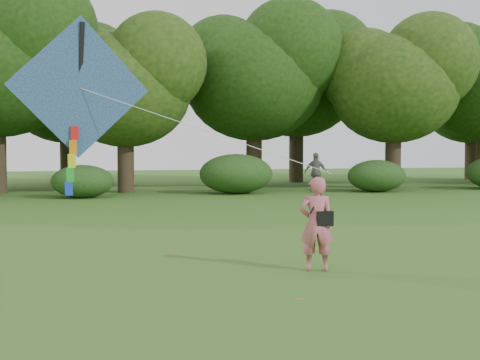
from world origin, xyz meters
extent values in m
plane|color=#265114|center=(0.00, 0.00, 0.00)|extent=(100.00, 100.00, 0.00)
imported|color=#C35B6A|center=(0.14, 0.13, 0.82)|extent=(0.68, 0.53, 1.64)
imported|color=slate|center=(6.98, 17.88, 0.96)|extent=(1.16, 1.09, 1.93)
cube|color=black|center=(0.26, 0.10, 0.92)|extent=(0.30, 0.20, 0.26)
cylinder|color=black|center=(0.14, 0.09, 1.24)|extent=(0.33, 0.14, 0.47)
cube|color=#233D9B|center=(-3.83, 2.04, 3.26)|extent=(2.59, 0.53, 2.61)
cube|color=black|center=(-3.83, 2.07, 3.26)|extent=(0.23, 0.50, 2.38)
cylinder|color=white|center=(-1.72, 1.06, 2.48)|extent=(4.23, 1.97, 1.57)
cube|color=red|center=(-3.93, 2.06, 2.42)|extent=(0.14, 0.06, 0.26)
cube|color=orange|center=(-3.96, 2.06, 2.16)|extent=(0.14, 0.06, 0.26)
cube|color=yellow|center=(-3.99, 2.06, 1.90)|extent=(0.14, 0.06, 0.26)
cube|color=green|center=(-4.02, 2.06, 1.64)|extent=(0.14, 0.06, 0.26)
cube|color=blue|center=(-4.05, 2.06, 1.38)|extent=(0.14, 0.06, 0.26)
cylinder|color=#3A2D1E|center=(-2.00, 20.00, 1.57)|extent=(0.80, 0.80, 3.15)
ellipsoid|color=#1E3F11|center=(-2.00, 20.00, 4.91)|extent=(6.40, 6.40, 5.44)
cylinder|color=#3A2D1E|center=(5.00, 22.00, 1.84)|extent=(0.86, 0.86, 3.67)
ellipsoid|color=#1E3F11|center=(5.00, 22.00, 5.76)|extent=(7.60, 7.60, 6.46)
cylinder|color=#3A2D1E|center=(12.00, 19.50, 1.72)|extent=(0.83, 0.83, 3.43)
ellipsoid|color=#1E3F11|center=(12.00, 19.50, 5.30)|extent=(6.80, 6.80, 5.78)
cylinder|color=#3A2D1E|center=(-5.00, 27.50, 1.75)|extent=(0.84, 0.84, 3.50)
ellipsoid|color=#1E3F11|center=(-5.00, 27.50, 5.43)|extent=(7.00, 7.00, 5.95)
cylinder|color=#3A2D1E|center=(9.00, 26.50, 2.01)|extent=(0.90, 0.90, 4.02)
ellipsoid|color=#1E3F11|center=(9.00, 26.50, 6.17)|extent=(7.80, 7.80, 6.63)
cylinder|color=#3A2D1E|center=(22.00, 27.00, 1.78)|extent=(0.85, 0.85, 3.57)
ellipsoid|color=#1E3F11|center=(22.00, 27.00, 5.55)|extent=(7.20, 7.20, 6.12)
ellipsoid|color=#264919|center=(-4.00, 17.10, 0.71)|extent=(2.66, 2.09, 1.42)
ellipsoid|color=#264919|center=(3.00, 17.90, 0.94)|extent=(3.50, 2.75, 1.88)
ellipsoid|color=#264919|center=(10.00, 17.40, 0.79)|extent=(2.94, 2.31, 1.58)
cube|color=olive|center=(3.71, 9.83, 0.00)|extent=(0.14, 0.14, 0.01)
cube|color=olive|center=(3.45, 7.65, 0.00)|extent=(0.14, 0.14, 0.01)
cube|color=olive|center=(3.36, 11.55, 0.00)|extent=(0.10, 0.13, 0.01)
cube|color=olive|center=(2.30, 11.94, 0.00)|extent=(0.14, 0.11, 0.01)
cube|color=olive|center=(-0.83, -1.70, 0.00)|extent=(0.14, 0.11, 0.01)
cube|color=olive|center=(2.52, 9.67, 0.00)|extent=(0.14, 0.13, 0.01)
cube|color=olive|center=(-5.78, 9.94, 0.00)|extent=(0.09, 0.13, 0.01)
cube|color=olive|center=(-2.08, 2.36, 0.00)|extent=(0.08, 0.12, 0.01)
cube|color=olive|center=(-3.02, 11.61, 0.00)|extent=(0.14, 0.11, 0.01)
camera|label=1|loc=(-3.64, -9.61, 2.13)|focal=45.00mm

